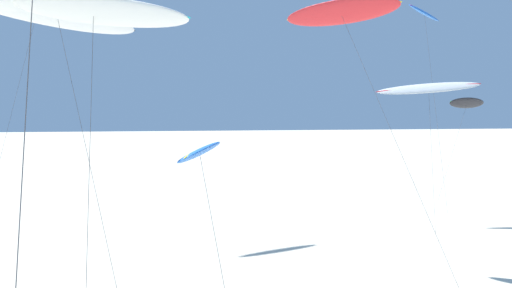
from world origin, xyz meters
TOP-DOWN VIEW (x-y plane):
  - flying_kite_0 at (5.20, 37.71)m, footprint 6.17×11.10m
  - flying_kite_2 at (15.94, 53.64)m, footprint 4.75×8.01m
  - flying_kite_3 at (-5.89, 26.80)m, footprint 6.74×6.59m
  - flying_kite_5 at (21.26, 57.14)m, footprint 6.27×5.22m
  - flying_kite_6 at (14.19, 48.14)m, footprint 7.47×6.46m
  - flying_kite_7 at (-2.36, 29.81)m, footprint 2.59×9.54m
  - flying_kite_8 at (-7.71, 30.50)m, footprint 6.10×7.78m

SIDE VIEW (x-z plane):
  - flying_kite_7 at x=-2.36m, z-range 2.99..9.93m
  - flying_kite_5 at x=21.26m, z-range 3.58..12.11m
  - flying_kite_6 at x=14.19m, z-range 4.17..13.92m
  - flying_kite_3 at x=-5.89m, z-range 5.22..17.70m
  - flying_kite_8 at x=-7.71m, z-range 5.47..17.95m
  - flying_kite_0 at x=5.20m, z-range 6.00..19.76m
  - flying_kite_2 at x=15.94m, z-range 7.08..22.71m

